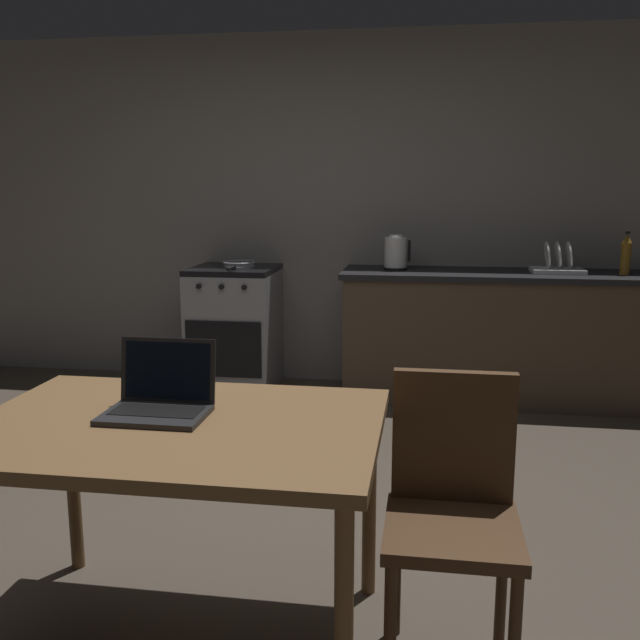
% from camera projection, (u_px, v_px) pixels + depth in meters
% --- Properties ---
extents(ground_plane, '(12.00, 12.00, 0.00)m').
position_uv_depth(ground_plane, '(231.00, 527.00, 3.08)').
color(ground_plane, '#473D33').
extents(back_wall, '(6.40, 0.10, 2.56)m').
position_uv_depth(back_wall, '(358.00, 213.00, 5.21)').
color(back_wall, gray).
rests_on(back_wall, ground_plane).
extents(kitchen_counter, '(2.16, 0.64, 0.90)m').
position_uv_depth(kitchen_counter, '(498.00, 336.00, 4.87)').
color(kitchen_counter, '#4C3D2D').
rests_on(kitchen_counter, ground_plane).
extents(stove_oven, '(0.60, 0.62, 0.90)m').
position_uv_depth(stove_oven, '(235.00, 328.00, 5.15)').
color(stove_oven, gray).
rests_on(stove_oven, ground_plane).
extents(dining_table, '(1.26, 0.89, 0.76)m').
position_uv_depth(dining_table, '(177.00, 443.00, 2.18)').
color(dining_table, brown).
rests_on(dining_table, ground_plane).
extents(chair, '(0.40, 0.40, 0.91)m').
position_uv_depth(chair, '(452.00, 501.00, 2.14)').
color(chair, '#4C331E').
rests_on(chair, ground_plane).
extents(laptop, '(0.32, 0.26, 0.23)m').
position_uv_depth(laptop, '(159.00, 400.00, 2.23)').
color(laptop, '#232326').
rests_on(laptop, dining_table).
extents(electric_kettle, '(0.18, 0.16, 0.24)m').
position_uv_depth(electric_kettle, '(396.00, 253.00, 4.87)').
color(electric_kettle, black).
rests_on(electric_kettle, kitchen_counter).
extents(bottle, '(0.07, 0.07, 0.29)m').
position_uv_depth(bottle, '(626.00, 254.00, 4.59)').
color(bottle, '#8C601E').
rests_on(bottle, kitchen_counter).
extents(frying_pan, '(0.24, 0.42, 0.05)m').
position_uv_depth(frying_pan, '(239.00, 264.00, 5.03)').
color(frying_pan, gray).
rests_on(frying_pan, stove_oven).
extents(dish_rack, '(0.34, 0.26, 0.21)m').
position_uv_depth(dish_rack, '(557.00, 266.00, 4.72)').
color(dish_rack, silver).
rests_on(dish_rack, kitchen_counter).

